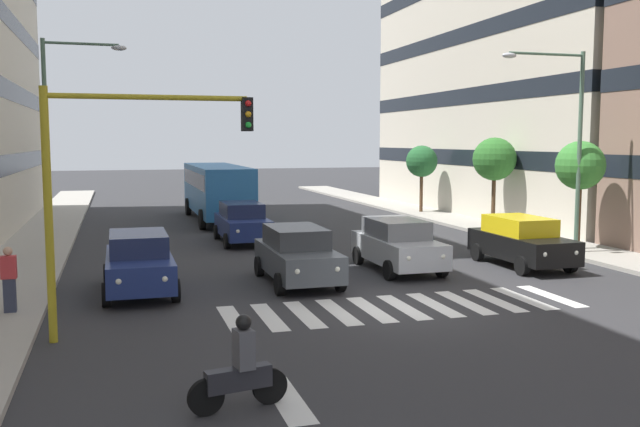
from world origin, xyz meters
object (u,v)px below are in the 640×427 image
Objects in this scene: car_row2_0 at (242,222)px; traffic_light_gantry at (111,170)px; street_tree_3 at (422,162)px; bus_behind_traffic at (217,187)px; car_3 at (139,262)px; street_lamp_left at (567,130)px; street_tree_1 at (580,166)px; car_0 at (521,241)px; street_tree_2 at (494,160)px; car_2 at (297,254)px; car_1 at (398,244)px; pedestrian_waiting at (9,278)px; street_lamp_right at (59,125)px; motorcycle_with_rider at (240,371)px.

traffic_light_gantry is (5.22, 13.34, 2.83)m from car_row2_0.
traffic_light_gantry is at bearing 51.32° from street_tree_3.
car_3 is at bearing 74.96° from bus_behind_traffic.
street_lamp_left reaches higher than car_row2_0.
street_tree_1 reaches higher than bus_behind_traffic.
car_0 is 5.00m from street_tree_1.
car_3 is 19.87m from street_tree_2.
car_0 is 1.06× the size of street_tree_1.
street_lamp_left reaches higher than bus_behind_traffic.
car_row2_0 is 12.88m from street_tree_2.
car_2 is at bearing -139.53° from traffic_light_gantry.
street_tree_3 is at bearing -94.54° from street_lamp_left.
car_1 is 1.00× the size of car_3.
street_tree_1 is (-16.70, -2.60, 2.49)m from car_3.
pedestrian_waiting is (19.94, 19.31, -2.12)m from street_tree_3.
car_3 is (12.87, 0.56, 0.00)m from car_0.
traffic_light_gantry reaches higher than street_tree_2.
car_2 is 7.59m from traffic_light_gantry.
car_row2_0 is 2.72× the size of pedestrian_waiting.
car_1 is at bearing 102.98° from bus_behind_traffic.
street_lamp_left is (-2.70, -1.38, 3.88)m from car_0.
street_lamp_right reaches higher than street_tree_2.
bus_behind_traffic is at bearing -90.91° from car_row2_0.
street_lamp_left is 19.51m from pedestrian_waiting.
bus_behind_traffic reaches higher than motorcycle_with_rider.
pedestrian_waiting is (11.62, 3.15, 0.11)m from car_1.
car_2 is 17.47m from bus_behind_traffic.
motorcycle_with_rider is 6.08m from traffic_light_gantry.
car_row2_0 is 15.03m from street_tree_3.
traffic_light_gantry is at bearing 22.35° from street_tree_1.
street_lamp_right is 1.88× the size of street_tree_1.
pedestrian_waiting is at bearing 54.61° from car_row2_0.
car_2 is 0.56× the size of street_lamp_right.
street_lamp_right reaches higher than car_0.
street_lamp_left is 18.78m from street_lamp_right.
street_lamp_left is at bearing -158.22° from traffic_light_gantry.
car_0 reaches higher than motorcycle_with_rider.
street_tree_3 reaches higher than car_row2_0.
car_2 is 1.13× the size of street_tree_3.
car_1 is 8.73m from street_tree_1.
street_tree_2 is (-19.66, -2.68, -1.49)m from street_lamp_right.
bus_behind_traffic is 1.91× the size of traffic_light_gantry.
car_0 is at bearing 135.27° from car_row2_0.
street_tree_2 is at bearing -135.30° from car_1.
bus_behind_traffic is at bearing -124.58° from street_lamp_right.
bus_behind_traffic is at bearing -97.23° from motorcycle_with_rider.
bus_behind_traffic reaches higher than pedestrian_waiting.
street_lamp_right is 19.90m from street_tree_2.
traffic_light_gantry is (0.66, 4.54, 2.83)m from car_3.
car_3 is 8.48m from street_lamp_right.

